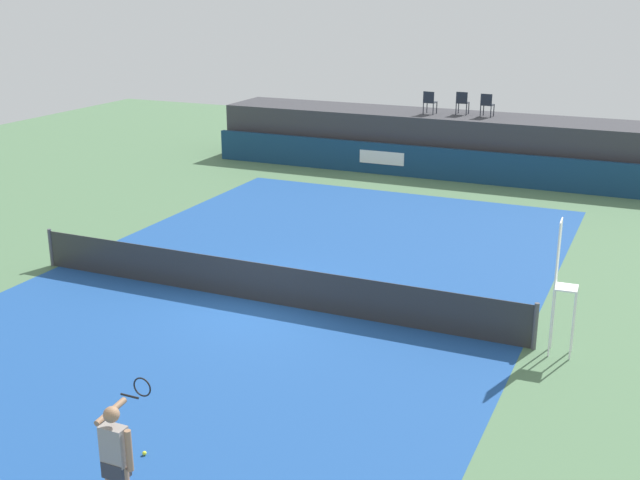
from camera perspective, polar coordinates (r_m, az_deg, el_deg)
ground_plane at (r=21.18m, az=-0.35°, el=-1.62°), size 48.00×48.00×0.00m
court_inner at (r=18.67m, az=-4.15°, el=-4.41°), size 12.00×22.00×0.00m
sponsor_wall at (r=30.55m, az=7.79°, el=5.47°), size 18.00×0.22×1.20m
spectator_platform at (r=32.15m, az=8.76°, el=6.95°), size 18.00×2.80×2.20m
spectator_chair_far_left at (r=31.72m, az=7.82°, el=9.76°), size 0.47×0.47×0.89m
spectator_chair_left at (r=31.79m, az=10.11°, el=9.67°), size 0.45×0.45×0.89m
spectator_chair_center at (r=31.40m, az=11.82°, el=9.47°), size 0.47×0.47×0.89m
umpire_chair at (r=16.23m, az=16.82°, el=-2.65°), size 0.46×0.46×2.76m
tennis_net at (r=18.49m, az=-4.18°, el=-3.06°), size 12.40×0.02×0.95m
net_post_near at (r=21.95m, az=-18.63°, el=-0.50°), size 0.10×0.10×1.00m
net_post_far at (r=16.68m, az=15.10°, el=-5.96°), size 0.10×0.10×1.00m
tennis_player at (r=11.45m, az=-14.29°, el=-14.93°), size 0.67×1.13×1.77m
tennis_ball at (r=13.24m, az=-12.41°, el=-14.62°), size 0.07×0.07×0.07m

